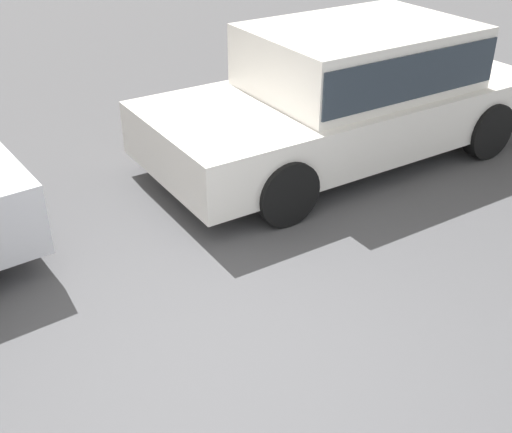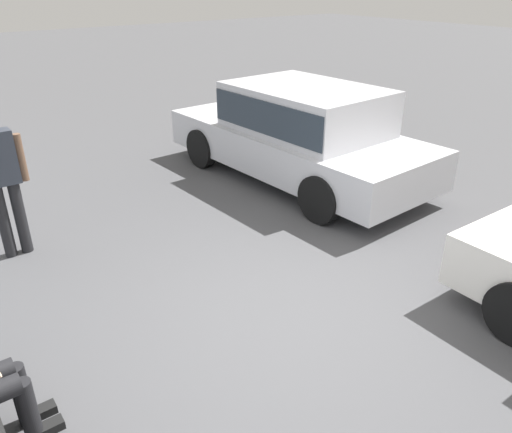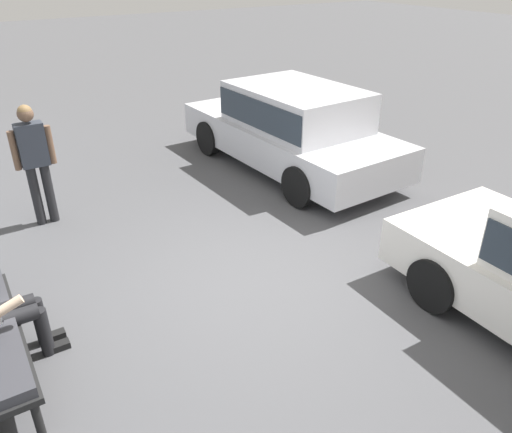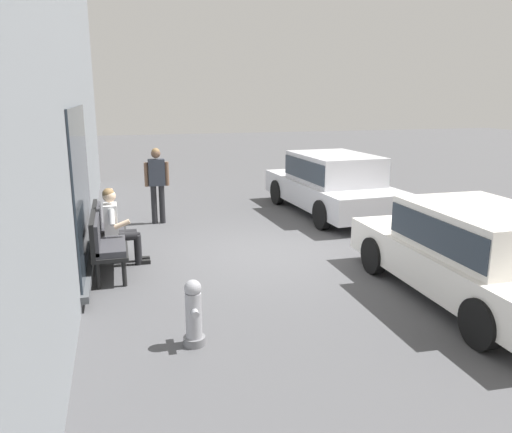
{
  "view_description": "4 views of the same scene",
  "coord_description": "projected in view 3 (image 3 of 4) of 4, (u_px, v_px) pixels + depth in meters",
  "views": [
    {
      "loc": [
        1.45,
        2.6,
        2.94
      ],
      "look_at": [
        -0.16,
        0.15,
        1.22
      ],
      "focal_mm": 45.0,
      "sensor_mm": 36.0,
      "label": 1
    },
    {
      "loc": [
        -2.93,
        2.6,
        2.97
      ],
      "look_at": [
        -0.02,
        0.42,
        1.2
      ],
      "focal_mm": 35.0,
      "sensor_mm": 36.0,
      "label": 2
    },
    {
      "loc": [
        -4.21,
        2.6,
        3.46
      ],
      "look_at": [
        -0.56,
        0.32,
        1.2
      ],
      "focal_mm": 35.0,
      "sensor_mm": 36.0,
      "label": 3
    },
    {
      "loc": [
        -8.49,
        2.6,
        2.87
      ],
      "look_at": [
        -0.21,
        0.29,
        0.78
      ],
      "focal_mm": 35.0,
      "sensor_mm": 36.0,
      "label": 4
    }
  ],
  "objects": [
    {
      "name": "pedestrian_standing",
      "position": [
        34.0,
        156.0,
        6.82
      ],
      "size": [
        0.21,
        0.55,
        1.73
      ],
      "color": "#232326",
      "rests_on": "ground_plane"
    },
    {
      "name": "ground_plane",
      "position": [
        254.0,
        280.0,
        5.99
      ],
      "size": [
        60.0,
        60.0,
        0.0
      ],
      "primitive_type": "plane",
      "color": "#4C4C4F"
    },
    {
      "name": "parked_car_mid",
      "position": [
        292.0,
        125.0,
        8.77
      ],
      "size": [
        4.53,
        2.11,
        1.49
      ],
      "color": "silver",
      "rests_on": "ground_plane"
    }
  ]
}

